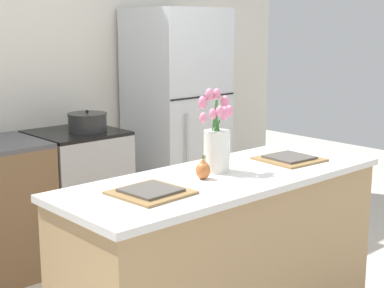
# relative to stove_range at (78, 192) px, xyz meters

# --- Properties ---
(back_wall) EXTENTS (5.20, 0.08, 2.70)m
(back_wall) POSITION_rel_stove_range_xyz_m (-0.10, 0.40, 0.90)
(back_wall) COLOR silver
(back_wall) RESTS_ON ground_plane
(kitchen_island) EXTENTS (1.80, 0.66, 0.91)m
(kitchen_island) POSITION_rel_stove_range_xyz_m (-0.10, -1.60, 0.00)
(kitchen_island) COLOR tan
(kitchen_island) RESTS_ON ground_plane
(stove_range) EXTENTS (0.60, 0.61, 0.91)m
(stove_range) POSITION_rel_stove_range_xyz_m (0.00, 0.00, 0.00)
(stove_range) COLOR #B2B5B7
(stove_range) RESTS_ON ground_plane
(refrigerator) EXTENTS (0.68, 0.67, 1.79)m
(refrigerator) POSITION_rel_stove_range_xyz_m (0.95, 0.00, 0.44)
(refrigerator) COLOR silver
(refrigerator) RESTS_ON ground_plane
(flower_vase) EXTENTS (0.19, 0.16, 0.43)m
(flower_vase) POSITION_rel_stove_range_xyz_m (-0.08, -1.52, 0.61)
(flower_vase) COLOR silver
(flower_vase) RESTS_ON kitchen_island
(pear_figurine) EXTENTS (0.07, 0.07, 0.12)m
(pear_figurine) POSITION_rel_stove_range_xyz_m (-0.24, -1.58, 0.51)
(pear_figurine) COLOR #C66B33
(pear_figurine) RESTS_ON kitchen_island
(plate_setting_left) EXTENTS (0.33, 0.33, 0.02)m
(plate_setting_left) POSITION_rel_stove_range_xyz_m (-0.59, -1.62, 0.47)
(plate_setting_left) COLOR olive
(plate_setting_left) RESTS_ON kitchen_island
(plate_setting_right) EXTENTS (0.33, 0.33, 0.02)m
(plate_setting_right) POSITION_rel_stove_range_xyz_m (0.39, -1.62, 0.47)
(plate_setting_right) COLOR olive
(plate_setting_right) RESTS_ON kitchen_island
(cooking_pot) EXTENTS (0.28, 0.28, 0.15)m
(cooking_pot) POSITION_rel_stove_range_xyz_m (0.07, -0.04, 0.52)
(cooking_pot) COLOR #2D2D2D
(cooking_pot) RESTS_ON stove_range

